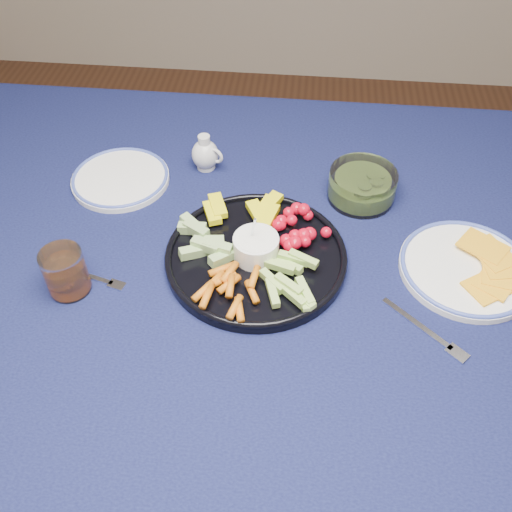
# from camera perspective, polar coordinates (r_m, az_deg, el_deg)

# --- Properties ---
(dining_table) EXTENTS (1.67, 1.07, 0.75)m
(dining_table) POSITION_cam_1_polar(r_m,az_deg,el_deg) (1.12, 4.15, -2.83)
(dining_table) COLOR #492A18
(dining_table) RESTS_ON ground
(crudite_platter) EXTENTS (0.33, 0.33, 0.11)m
(crudite_platter) POSITION_cam_1_polar(r_m,az_deg,el_deg) (1.03, -0.13, 0.20)
(crudite_platter) COLOR black
(crudite_platter) RESTS_ON dining_table
(creamer_pitcher) EXTENTS (0.07, 0.06, 0.08)m
(creamer_pitcher) POSITION_cam_1_polar(r_m,az_deg,el_deg) (1.23, -5.07, 10.10)
(creamer_pitcher) COLOR silver
(creamer_pitcher) RESTS_ON dining_table
(pickle_bowl) EXTENTS (0.14, 0.14, 0.06)m
(pickle_bowl) POSITION_cam_1_polar(r_m,az_deg,el_deg) (1.17, 10.54, 6.85)
(pickle_bowl) COLOR white
(pickle_bowl) RESTS_ON dining_table
(cheese_plate) EXTENTS (0.24, 0.24, 0.03)m
(cheese_plate) POSITION_cam_1_polar(r_m,az_deg,el_deg) (1.08, 20.35, -1.03)
(cheese_plate) COLOR white
(cheese_plate) RESTS_ON dining_table
(juice_tumbler) EXTENTS (0.07, 0.07, 0.09)m
(juice_tumbler) POSITION_cam_1_polar(r_m,az_deg,el_deg) (1.03, -18.46, -1.72)
(juice_tumbler) COLOR white
(juice_tumbler) RESTS_ON dining_table
(fork_left) EXTENTS (0.14, 0.05, 0.00)m
(fork_left) POSITION_cam_1_polar(r_m,az_deg,el_deg) (1.05, -15.80, -2.15)
(fork_left) COLOR silver
(fork_left) RESTS_ON dining_table
(fork_right) EXTENTS (0.13, 0.12, 0.00)m
(fork_right) POSITION_cam_1_polar(r_m,az_deg,el_deg) (0.98, 17.05, -7.46)
(fork_right) COLOR silver
(fork_right) RESTS_ON dining_table
(side_plate_extra) EXTENTS (0.20, 0.20, 0.02)m
(side_plate_extra) POSITION_cam_1_polar(r_m,az_deg,el_deg) (1.24, -13.40, 7.58)
(side_plate_extra) COLOR white
(side_plate_extra) RESTS_ON dining_table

